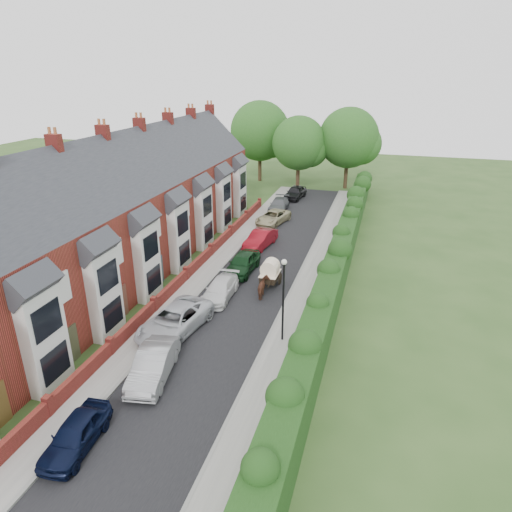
{
  "coord_description": "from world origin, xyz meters",
  "views": [
    {
      "loc": [
        8.27,
        -18.15,
        14.7
      ],
      "look_at": [
        -0.2,
        10.92,
        2.2
      ],
      "focal_mm": 32.0,
      "sensor_mm": 36.0,
      "label": 1
    }
  ],
  "objects": [
    {
      "name": "car_silver_a",
      "position": [
        -2.14,
        -1.1,
        0.76
      ],
      "size": [
        2.41,
        4.84,
        1.52
      ],
      "primitive_type": "imported",
      "rotation": [
        0.0,
        0.0,
        0.18
      ],
      "color": "#9A9B9F",
      "rests_on": "ground"
    },
    {
      "name": "car_grey",
      "position": [
        -3.0,
        29.6,
        0.66
      ],
      "size": [
        2.07,
        4.64,
        1.32
      ],
      "primitive_type": "imported",
      "rotation": [
        0.0,
        0.0,
        0.05
      ],
      "color": "#575A5F",
      "rests_on": "ground"
    },
    {
      "name": "road",
      "position": [
        -0.5,
        11.0,
        0.01
      ],
      "size": [
        6.0,
        58.0,
        0.02
      ],
      "primitive_type": "cube",
      "color": "black",
      "rests_on": "ground"
    },
    {
      "name": "ground",
      "position": [
        0.0,
        0.0,
        0.0
      ],
      "size": [
        140.0,
        140.0,
        0.0
      ],
      "primitive_type": "plane",
      "color": "#2D4C1E",
      "rests_on": "ground"
    },
    {
      "name": "lamppost",
      "position": [
        3.4,
        4.0,
        3.3
      ],
      "size": [
        0.32,
        0.32,
        5.16
      ],
      "color": "black",
      "rests_on": "ground"
    },
    {
      "name": "car_navy",
      "position": [
        -3.0,
        -6.2,
        0.66
      ],
      "size": [
        1.87,
        4.01,
        1.33
      ],
      "primitive_type": "imported",
      "rotation": [
        0.0,
        0.0,
        0.08
      ],
      "color": "black",
      "rests_on": "ground"
    },
    {
      "name": "garden_wall_row",
      "position": [
        -5.35,
        10.0,
        0.46
      ],
      "size": [
        0.35,
        40.35,
        1.1
      ],
      "color": "maroon",
      "rests_on": "ground"
    },
    {
      "name": "car_silver_b",
      "position": [
        -3.0,
        3.18,
        0.78
      ],
      "size": [
        3.42,
        5.95,
        1.56
      ],
      "primitive_type": "imported",
      "rotation": [
        0.0,
        0.0,
        -0.15
      ],
      "color": "silver",
      "rests_on": "ground"
    },
    {
      "name": "tree_far_left",
      "position": [
        -2.65,
        40.08,
        5.71
      ],
      "size": [
        7.14,
        6.8,
        9.29
      ],
      "color": "#332316",
      "rests_on": "ground"
    },
    {
      "name": "kerb_house_side",
      "position": [
        -3.55,
        11.0,
        0.07
      ],
      "size": [
        0.18,
        58.0,
        0.13
      ],
      "primitive_type": "cube",
      "color": "gray",
      "rests_on": "ground"
    },
    {
      "name": "tree_far_back",
      "position": [
        -8.59,
        43.08,
        6.62
      ],
      "size": [
        8.4,
        8.0,
        10.82
      ],
      "color": "#332316",
      "rests_on": "ground"
    },
    {
      "name": "car_white",
      "position": [
        -1.95,
        8.09,
        0.63
      ],
      "size": [
        1.88,
        4.41,
        1.27
      ],
      "primitive_type": "imported",
      "rotation": [
        0.0,
        0.0,
        0.02
      ],
      "color": "white",
      "rests_on": "ground"
    },
    {
      "name": "tree_far_right",
      "position": [
        3.39,
        42.08,
        6.31
      ],
      "size": [
        7.98,
        7.6,
        10.31
      ],
      "color": "#332316",
      "rests_on": "ground"
    },
    {
      "name": "car_black",
      "position": [
        -2.26,
        35.0,
        0.77
      ],
      "size": [
        2.35,
        4.69,
        1.53
      ],
      "primitive_type": "imported",
      "rotation": [
        0.0,
        0.0,
        -0.12
      ],
      "color": "black",
      "rests_on": "ground"
    },
    {
      "name": "pavement_hedge_side",
      "position": [
        3.6,
        11.0,
        0.06
      ],
      "size": [
        2.2,
        58.0,
        0.12
      ],
      "primitive_type": "cube",
      "color": "gray",
      "rests_on": "ground"
    },
    {
      "name": "car_green",
      "position": [
        -1.78,
        12.6,
        0.77
      ],
      "size": [
        1.98,
        4.59,
        1.54
      ],
      "primitive_type": "imported",
      "rotation": [
        0.0,
        0.0,
        -0.03
      ],
      "color": "black",
      "rests_on": "ground"
    },
    {
      "name": "terrace_row",
      "position": [
        -10.87,
        9.98,
        4.47
      ],
      "size": [
        9.05,
        40.5,
        11.5
      ],
      "color": "maroon",
      "rests_on": "ground"
    },
    {
      "name": "horse",
      "position": [
        0.89,
        9.01,
        0.7
      ],
      "size": [
        1.03,
        1.76,
        1.4
      ],
      "primitive_type": "imported",
      "rotation": [
        0.0,
        0.0,
        3.32
      ],
      "color": "#572F1F",
      "rests_on": "ground"
    },
    {
      "name": "horse_cart",
      "position": [
        0.89,
        10.79,
        1.19
      ],
      "size": [
        1.31,
        2.89,
        2.08
      ],
      "color": "black",
      "rests_on": "ground"
    },
    {
      "name": "kerb_hedge_side",
      "position": [
        2.55,
        11.0,
        0.07
      ],
      "size": [
        0.18,
        58.0,
        0.13
      ],
      "primitive_type": "cube",
      "color": "gray",
      "rests_on": "ground"
    },
    {
      "name": "hedge",
      "position": [
        5.4,
        11.0,
        1.6
      ],
      "size": [
        2.1,
        58.0,
        2.85
      ],
      "color": "#153410",
      "rests_on": "ground"
    },
    {
      "name": "pavement_house_side",
      "position": [
        -4.35,
        11.0,
        0.06
      ],
      "size": [
        1.7,
        58.0,
        0.12
      ],
      "primitive_type": "cube",
      "color": "gray",
      "rests_on": "ground"
    },
    {
      "name": "car_beige",
      "position": [
        -2.49,
        24.93,
        0.66
      ],
      "size": [
        3.23,
        5.13,
        1.32
      ],
      "primitive_type": "imported",
      "rotation": [
        0.0,
        0.0,
        -0.23
      ],
      "color": "tan",
      "rests_on": "ground"
    },
    {
      "name": "car_red",
      "position": [
        -1.92,
        18.2,
        0.74
      ],
      "size": [
        2.26,
        4.67,
        1.48
      ],
      "primitive_type": "imported",
      "rotation": [
        0.0,
        0.0,
        -0.16
      ],
      "color": "maroon",
      "rests_on": "ground"
    }
  ]
}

